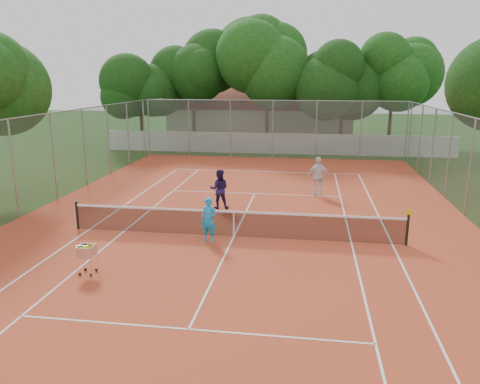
# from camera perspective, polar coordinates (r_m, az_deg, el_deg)

# --- Properties ---
(ground) EXTENTS (120.00, 120.00, 0.00)m
(ground) POSITION_cam_1_polar(r_m,az_deg,el_deg) (16.82, -0.76, -5.52)
(ground) COLOR #163C10
(ground) RESTS_ON ground
(court_pad) EXTENTS (18.00, 34.00, 0.02)m
(court_pad) POSITION_cam_1_polar(r_m,az_deg,el_deg) (16.82, -0.76, -5.49)
(court_pad) COLOR #BA4324
(court_pad) RESTS_ON ground
(court_lines) EXTENTS (10.98, 23.78, 0.01)m
(court_lines) POSITION_cam_1_polar(r_m,az_deg,el_deg) (16.81, -0.76, -5.45)
(court_lines) COLOR white
(court_lines) RESTS_ON court_pad
(tennis_net) EXTENTS (11.88, 0.10, 0.98)m
(tennis_net) POSITION_cam_1_polar(r_m,az_deg,el_deg) (16.66, -0.76, -3.87)
(tennis_net) COLOR black
(tennis_net) RESTS_ON court_pad
(perimeter_fence) EXTENTS (18.00, 34.00, 4.00)m
(perimeter_fence) POSITION_cam_1_polar(r_m,az_deg,el_deg) (16.26, -0.78, 1.14)
(perimeter_fence) COLOR slate
(perimeter_fence) RESTS_ON ground
(boundary_wall) EXTENTS (26.00, 0.30, 1.50)m
(boundary_wall) POSITION_cam_1_polar(r_m,az_deg,el_deg) (35.09, 4.23, 5.92)
(boundary_wall) COLOR silver
(boundary_wall) RESTS_ON ground
(clubhouse) EXTENTS (16.40, 9.00, 4.40)m
(clubhouse) POSITION_cam_1_polar(r_m,az_deg,el_deg) (45.02, 2.67, 9.56)
(clubhouse) COLOR beige
(clubhouse) RESTS_ON ground
(tropical_trees) EXTENTS (29.00, 19.00, 10.00)m
(tropical_trees) POSITION_cam_1_polar(r_m,az_deg,el_deg) (37.75, 4.70, 12.95)
(tropical_trees) COLOR black
(tropical_trees) RESTS_ON ground
(player_near) EXTENTS (0.61, 0.44, 1.56)m
(player_near) POSITION_cam_1_polar(r_m,az_deg,el_deg) (16.15, -3.82, -3.40)
(player_near) COLOR #1A9BE0
(player_near) RESTS_ON court_pad
(player_far_left) EXTENTS (0.91, 0.75, 1.71)m
(player_far_left) POSITION_cam_1_polar(r_m,az_deg,el_deg) (20.18, -2.54, 0.36)
(player_far_left) COLOR #21194B
(player_far_left) RESTS_ON court_pad
(player_far_right) EXTENTS (1.17, 0.67, 1.88)m
(player_far_right) POSITION_cam_1_polar(r_m,az_deg,el_deg) (22.63, 9.52, 1.89)
(player_far_right) COLOR silver
(player_far_right) RESTS_ON court_pad
(ball_hopper) EXTENTS (0.52, 0.52, 0.95)m
(ball_hopper) POSITION_cam_1_polar(r_m,az_deg,el_deg) (14.30, -18.14, -7.72)
(ball_hopper) COLOR silver
(ball_hopper) RESTS_ON court_pad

